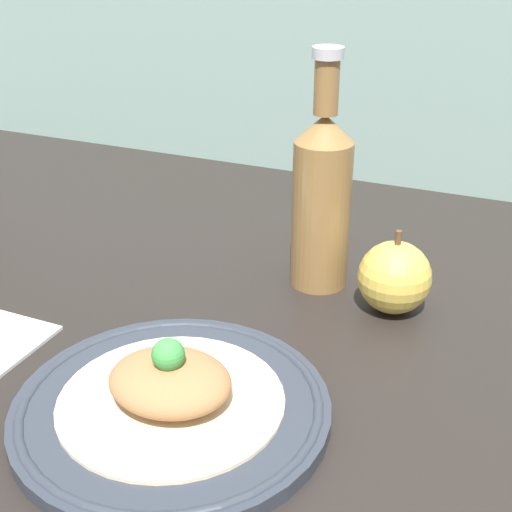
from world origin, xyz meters
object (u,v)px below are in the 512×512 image
at_px(plated_food, 170,386).
at_px(plate, 172,407).
at_px(cider_bottle, 322,196).
at_px(apple, 395,277).

bearing_deg(plated_food, plate, 0.00).
distance_m(cider_bottle, apple, 0.13).
bearing_deg(plate, cider_bottle, 82.18).
height_order(plated_food, cider_bottle, cider_bottle).
relative_size(plate, cider_bottle, 1.02).
height_order(plated_food, apple, apple).
bearing_deg(plate, plated_food, 0.00).
relative_size(plated_food, apple, 2.07).
bearing_deg(apple, plate, -117.80).
bearing_deg(cider_bottle, plated_food, -97.82).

